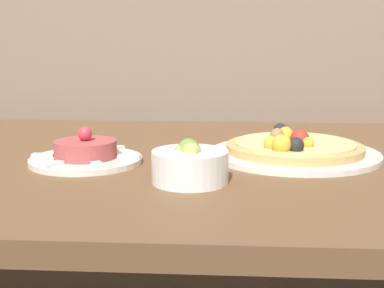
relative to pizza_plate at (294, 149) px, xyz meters
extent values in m
cube|color=brown|center=(-0.21, -0.01, -0.03)|extent=(1.49, 0.88, 0.03)
cylinder|color=silver|center=(0.00, 0.00, -0.01)|extent=(0.32, 0.32, 0.01)
cylinder|color=tan|center=(0.00, 0.00, 0.00)|extent=(0.26, 0.26, 0.01)
cylinder|color=#E0C684|center=(0.00, 0.00, 0.01)|extent=(0.23, 0.23, 0.00)
sphere|color=gold|center=(0.02, -0.04, 0.02)|extent=(0.02, 0.02, 0.02)
sphere|color=#997047|center=(-0.03, 0.03, 0.02)|extent=(0.03, 0.03, 0.03)
sphere|color=#997047|center=(-0.03, -0.04, 0.02)|extent=(0.02, 0.02, 0.02)
sphere|color=gold|center=(-0.01, 0.04, 0.02)|extent=(0.03, 0.03, 0.03)
sphere|color=black|center=(-0.02, 0.08, 0.02)|extent=(0.03, 0.03, 0.03)
sphere|color=#387F33|center=(-0.01, 0.05, 0.02)|extent=(0.02, 0.02, 0.02)
sphere|color=#B22D23|center=(0.01, -0.02, 0.02)|extent=(0.04, 0.04, 0.04)
sphere|color=gold|center=(-0.03, -0.08, 0.02)|extent=(0.04, 0.04, 0.04)
sphere|color=black|center=(-0.01, -0.08, 0.02)|extent=(0.03, 0.03, 0.03)
sphere|color=gold|center=(-0.05, -0.06, 0.02)|extent=(0.03, 0.03, 0.03)
cylinder|color=silver|center=(-0.38, -0.08, -0.01)|extent=(0.20, 0.20, 0.01)
cylinder|color=#A84747|center=(-0.38, -0.08, 0.01)|extent=(0.11, 0.11, 0.03)
sphere|color=#E0384C|center=(-0.38, -0.08, 0.04)|extent=(0.03, 0.03, 0.03)
cube|color=white|center=(-0.30, -0.08, 0.00)|extent=(0.04, 0.02, 0.01)
cube|color=white|center=(-0.34, -0.01, 0.00)|extent=(0.03, 0.04, 0.01)
cube|color=white|center=(-0.42, -0.01, 0.00)|extent=(0.03, 0.04, 0.01)
cube|color=white|center=(-0.46, -0.08, 0.00)|extent=(0.04, 0.02, 0.01)
cube|color=white|center=(-0.42, -0.14, 0.00)|extent=(0.03, 0.04, 0.01)
cube|color=white|center=(-0.34, -0.14, 0.00)|extent=(0.03, 0.04, 0.01)
cylinder|color=white|center=(-0.18, -0.20, 0.01)|extent=(0.12, 0.12, 0.05)
sphere|color=#B7BC70|center=(-0.18, -0.19, 0.03)|extent=(0.03, 0.03, 0.03)
sphere|color=#668E42|center=(-0.19, -0.18, 0.03)|extent=(0.04, 0.04, 0.04)
sphere|color=#8EA34C|center=(-0.20, -0.19, 0.03)|extent=(0.03, 0.03, 0.03)
sphere|color=#668E42|center=(-0.18, -0.19, 0.03)|extent=(0.02, 0.02, 0.02)
sphere|color=#A3B25B|center=(-0.18, -0.21, 0.03)|extent=(0.03, 0.03, 0.03)
sphere|color=#A3B25B|center=(-0.18, -0.20, 0.03)|extent=(0.03, 0.03, 0.03)
camera|label=1|loc=(-0.13, -1.00, 0.21)|focal=50.00mm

